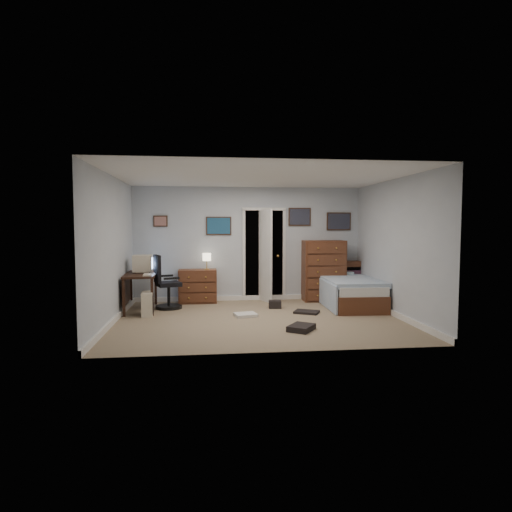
{
  "coord_description": "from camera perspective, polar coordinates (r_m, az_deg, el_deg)",
  "views": [
    {
      "loc": [
        -0.89,
        -7.41,
        1.64
      ],
      "look_at": [
        -0.02,
        0.3,
        1.1
      ],
      "focal_mm": 30.0,
      "sensor_mm": 36.0,
      "label": 1
    }
  ],
  "objects": [
    {
      "name": "keyboard",
      "position": [
        8.27,
        -14.28,
        -2.42
      ],
      "size": [
        0.17,
        0.39,
        0.02
      ],
      "primitive_type": "cube",
      "rotation": [
        0.0,
        0.0,
        0.06
      ],
      "color": "beige",
      "rests_on": "computer_desk"
    },
    {
      "name": "floor_clutter",
      "position": [
        7.71,
        3.75,
        -7.98
      ],
      "size": [
        1.67,
        2.25,
        0.15
      ],
      "rotation": [
        0.0,
        0.0,
        0.34
      ],
      "color": "black",
      "rests_on": "floor"
    },
    {
      "name": "low_dresser",
      "position": [
        9.28,
        -7.79,
        -4.0
      ],
      "size": [
        0.81,
        0.42,
        0.72
      ],
      "primitive_type": "cube",
      "rotation": [
        0.0,
        0.0,
        0.02
      ],
      "color": "#5B2D1C",
      "rests_on": "floor"
    },
    {
      "name": "media_stack",
      "position": [
        9.74,
        -14.86,
        -3.38
      ],
      "size": [
        0.17,
        0.17,
        0.83
      ],
      "primitive_type": "cube",
      "rotation": [
        0.0,
        0.0,
        0.0
      ],
      "color": "maroon",
      "rests_on": "floor"
    },
    {
      "name": "bed",
      "position": [
        9.02,
        12.27,
        -4.66
      ],
      "size": [
        1.1,
        1.97,
        0.64
      ],
      "rotation": [
        0.0,
        0.0,
        -0.03
      ],
      "color": "#5B2D1C",
      "rests_on": "floor"
    },
    {
      "name": "doorway",
      "position": [
        9.78,
        0.84,
        0.25
      ],
      "size": [
        0.96,
        1.12,
        2.05
      ],
      "color": "black",
      "rests_on": "floor"
    },
    {
      "name": "office_chair",
      "position": [
        8.7,
        -11.96,
        -4.19
      ],
      "size": [
        0.66,
        0.66,
        1.08
      ],
      "rotation": [
        0.0,
        0.0,
        0.34
      ],
      "color": "black",
      "rests_on": "floor"
    },
    {
      "name": "computer_desk",
      "position": [
        8.67,
        -15.69,
        -3.35
      ],
      "size": [
        0.66,
        1.29,
        0.72
      ],
      "rotation": [
        0.0,
        0.0,
        0.06
      ],
      "color": "black",
      "rests_on": "floor"
    },
    {
      "name": "wall_posters",
      "position": [
        9.5,
        2.39,
        4.63
      ],
      "size": [
        4.38,
        0.04,
        0.6
      ],
      "color": "#331E11",
      "rests_on": "floor"
    },
    {
      "name": "crt_monitor",
      "position": [
        8.77,
        -14.87,
        -0.98
      ],
      "size": [
        0.4,
        0.37,
        0.35
      ],
      "rotation": [
        0.0,
        0.0,
        0.06
      ],
      "color": "beige",
      "rests_on": "computer_desk"
    },
    {
      "name": "headboard_bookcase",
      "position": [
        9.84,
        11.75,
        -3.01
      ],
      "size": [
        0.97,
        0.29,
        0.86
      ],
      "rotation": [
        0.0,
        0.0,
        -0.05
      ],
      "color": "#5B2D1C",
      "rests_on": "floor"
    },
    {
      "name": "table_lamp",
      "position": [
        9.21,
        -6.59,
        -0.21
      ],
      "size": [
        0.18,
        0.18,
        0.35
      ],
      "rotation": [
        0.0,
        0.0,
        0.02
      ],
      "color": "gold",
      "rests_on": "low_dresser"
    },
    {
      "name": "floor",
      "position": [
        7.65,
        0.39,
        -8.48
      ],
      "size": [
        5.0,
        4.0,
        0.02
      ],
      "primitive_type": "cube",
      "color": "gray",
      "rests_on": "ground"
    },
    {
      "name": "pc_tower",
      "position": [
        8.14,
        -14.26,
        -6.21
      ],
      "size": [
        0.22,
        0.42,
        0.43
      ],
      "rotation": [
        0.0,
        0.0,
        0.06
      ],
      "color": "beige",
      "rests_on": "floor"
    },
    {
      "name": "tall_dresser",
      "position": [
        9.56,
        8.97,
        -1.92
      ],
      "size": [
        0.92,
        0.56,
        1.33
      ],
      "primitive_type": "cube",
      "rotation": [
        0.0,
        0.0,
        -0.03
      ],
      "color": "#5B2D1C",
      "rests_on": "floor"
    }
  ]
}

